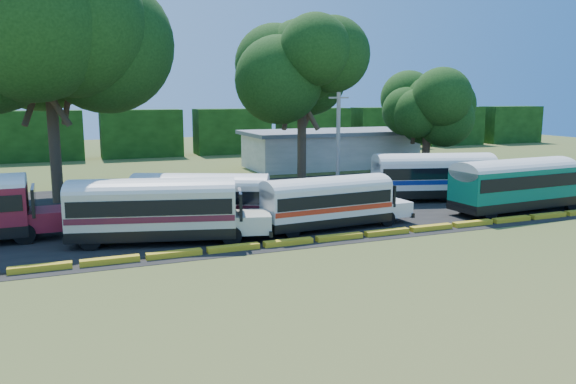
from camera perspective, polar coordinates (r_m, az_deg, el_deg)
name	(u,v)px	position (r m, az deg, el deg)	size (l,w,h in m)	color
ground	(268,253)	(28.28, -2.05, -6.21)	(160.00, 160.00, 0.00)	#34531B
asphalt_strip	(224,207)	(39.72, -6.52, -1.57)	(64.00, 24.00, 0.02)	black
curb	(261,245)	(29.15, -2.72, -5.42)	(53.70, 0.45, 0.30)	yellow
terminal_building	(330,148)	(62.14, 4.31, 4.45)	(19.00, 9.00, 4.00)	silver
treeline_backdrop	(141,133)	(74.34, -14.66, 5.79)	(130.00, 4.00, 6.00)	black
bus_cream_west	(157,207)	(30.52, -13.12, -1.47)	(10.90, 5.13, 3.48)	black
bus_cream_east	(205,197)	(33.67, -8.47, -0.52)	(9.97, 6.19, 3.24)	black
bus_white_red	(329,200)	(32.96, 4.23, -0.78)	(9.62, 3.02, 3.12)	black
bus_white_blue	(436,174)	(43.28, 14.81, 1.79)	(11.14, 5.36, 3.56)	black
bus_teal	(517,182)	(40.56, 22.23, 0.96)	(11.17, 3.43, 3.62)	black
tree_west	(46,27)	(44.24, -23.35, 15.15)	(13.05, 13.05, 17.34)	#3E301F
tree_center	(302,62)	(50.54, 1.44, 13.06)	(10.06, 10.06, 14.42)	#3E301F
tree_east	(428,105)	(58.60, 14.03, 8.59)	(7.47, 7.47, 9.65)	#3E301F
utility_pole	(338,145)	(42.27, 5.11, 4.78)	(1.60, 0.30, 8.02)	gray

